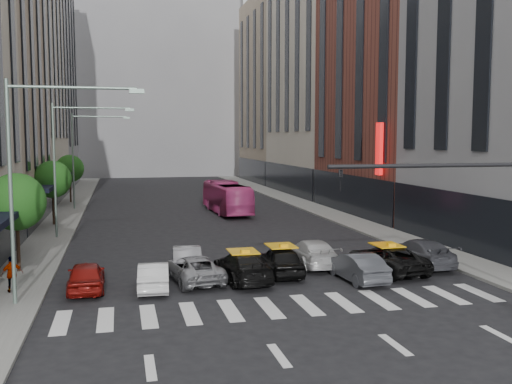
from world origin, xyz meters
TOP-DOWN VIEW (x-y plane):
  - ground at (0.00, 0.00)m, footprint 160.00×160.00m
  - sidewalk_left at (-11.50, 30.00)m, footprint 3.00×96.00m
  - sidewalk_right at (11.50, 30.00)m, footprint 3.00×96.00m
  - building_left_c at (-17.00, 46.00)m, footprint 8.00×20.00m
  - building_left_d at (-17.00, 65.00)m, footprint 8.00×18.00m
  - building_right_b at (17.00, 27.00)m, footprint 8.00×18.00m
  - building_right_c at (17.00, 46.00)m, footprint 8.00×20.00m
  - building_right_d at (17.00, 65.00)m, footprint 8.00×18.00m
  - building_far at (0.00, 85.00)m, footprint 30.00×10.00m
  - tree_near at (-11.80, 10.00)m, footprint 2.88×2.88m
  - tree_mid at (-11.80, 26.00)m, footprint 2.88×2.88m
  - tree_far at (-11.80, 42.00)m, footprint 2.88×2.88m
  - streetlamp_near at (-10.04, 4.00)m, footprint 5.38×0.25m
  - streetlamp_mid at (-10.04, 20.00)m, footprint 5.38×0.25m
  - streetlamp_far at (-10.04, 36.00)m, footprint 5.38×0.25m
  - traffic_signal at (7.69, -1.00)m, footprint 10.10×0.20m
  - liberty_sign at (12.60, 20.00)m, footprint 0.30×0.70m
  - car_red at (-8.32, 5.88)m, footprint 1.66×3.99m
  - car_white_front at (-5.38, 5.40)m, footprint 1.59×3.90m
  - car_silver at (-3.41, 6.33)m, footprint 2.71×4.80m
  - taxi_left at (-1.12, 5.97)m, footprint 2.38×5.03m
  - taxi_center at (0.98, 6.71)m, footprint 1.92×4.35m
  - car_grey_mid at (4.21, 4.77)m, footprint 1.76×4.28m
  - taxi_right at (6.35, 5.94)m, footprint 3.00×5.31m
  - car_grey_curb at (8.78, 6.94)m, footprint 2.10×5.06m
  - car_row2_left at (-3.49, 8.75)m, footprint 1.72×4.15m
  - car_row2_right at (3.18, 8.33)m, footprint 2.12×4.90m
  - bus at (2.69, 30.57)m, footprint 2.91×10.37m
  - pedestrian_far at (-11.41, 5.87)m, footprint 1.00×0.68m

SIDE VIEW (x-z plane):
  - ground at x=0.00m, z-range 0.00..0.00m
  - sidewalk_left at x=-11.50m, z-range 0.00..0.15m
  - sidewalk_right at x=11.50m, z-range 0.00..0.15m
  - car_white_front at x=-5.38m, z-range 0.00..1.26m
  - car_silver at x=-3.41m, z-range 0.00..1.27m
  - car_row2_left at x=-3.49m, z-range 0.00..1.33m
  - car_red at x=-8.32m, z-range 0.00..1.35m
  - car_grey_mid at x=4.21m, z-range 0.00..1.38m
  - taxi_right at x=6.35m, z-range 0.00..1.40m
  - car_row2_right at x=3.18m, z-range 0.00..1.41m
  - taxi_left at x=-1.12m, z-range 0.00..1.42m
  - taxi_center at x=0.98m, z-range 0.00..1.46m
  - car_grey_curb at x=8.78m, z-range 0.00..1.46m
  - pedestrian_far at x=-11.41m, z-range 0.15..1.73m
  - bus at x=2.69m, z-range 0.00..2.86m
  - tree_near at x=-11.80m, z-range 1.18..6.13m
  - tree_mid at x=-11.80m, z-range 1.18..6.13m
  - tree_far at x=-11.80m, z-range 1.18..6.13m
  - traffic_signal at x=7.69m, z-range 1.47..7.47m
  - streetlamp_near at x=-10.04m, z-range 1.40..10.40m
  - streetlamp_mid at x=-10.04m, z-range 1.40..10.40m
  - streetlamp_far at x=-10.04m, z-range 1.40..10.40m
  - liberty_sign at x=12.60m, z-range 4.00..8.00m
  - building_right_b at x=17.00m, z-range 0.00..26.00m
  - building_right_d at x=17.00m, z-range 0.00..28.00m
  - building_left_d at x=-17.00m, z-range 0.00..30.00m
  - building_left_c at x=-17.00m, z-range 0.00..36.00m
  - building_far at x=0.00m, z-range 0.00..36.00m
  - building_right_c at x=17.00m, z-range 0.00..40.00m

